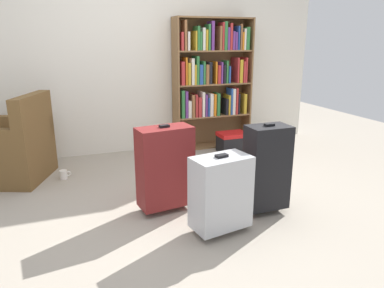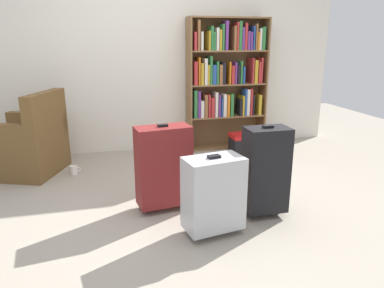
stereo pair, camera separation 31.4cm
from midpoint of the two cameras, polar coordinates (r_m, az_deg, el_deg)
ground_plane at (r=3.24m, az=1.20°, el=-9.95°), size 8.88×8.88×0.00m
back_wall at (r=4.75m, az=-4.93°, el=14.64°), size 5.08×0.10×2.60m
bookshelf at (r=4.84m, az=7.27°, el=10.29°), size 1.05×0.28×1.70m
armchair at (r=4.25m, az=-22.67°, el=-0.21°), size 0.91×0.91×0.90m
mug at (r=4.12m, az=-16.14°, el=-4.01°), size 0.12×0.08×0.10m
storage_box at (r=4.73m, az=10.19°, el=0.14°), size 0.36×0.27×0.26m
suitcase_black at (r=3.04m, az=14.50°, el=-4.05°), size 0.35×0.23×0.78m
suitcase_silver at (r=2.71m, az=6.75°, el=-7.85°), size 0.47×0.32×0.63m
suitcase_dark_red at (r=3.06m, az=-1.59°, el=-3.54°), size 0.48×0.29×0.76m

